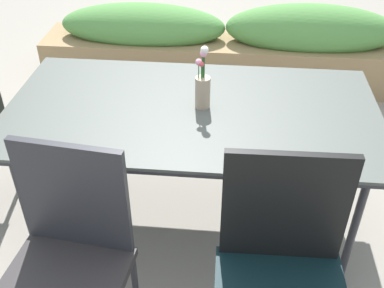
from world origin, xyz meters
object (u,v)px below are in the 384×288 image
Objects in this scene: dining_table at (192,115)px; flower_vase at (203,87)px; chair_near_left at (67,255)px; chair_near_right at (282,271)px; planter_box at (227,46)px.

flower_vase is at bearing 21.30° from dining_table.
flower_vase is (0.45, 0.82, 0.30)m from chair_near_left.
chair_near_right is at bearing -66.09° from flower_vase.
dining_table is 0.90m from chair_near_right.
dining_table is 1.86× the size of chair_near_left.
chair_near_right is 0.94m from flower_vase.
flower_vase is at bearing -92.76° from planter_box.
flower_vase is at bearing -112.46° from chair_near_left.
chair_near_left is 2.55m from planter_box.
chair_near_left is at bearing -118.86° from flower_vase.
flower_vase is 0.10× the size of planter_box.
flower_vase is (0.05, 0.02, 0.15)m from dining_table.
chair_near_right is 2.51m from planter_box.
chair_near_right is 0.33× the size of planter_box.
chair_near_right reaches higher than dining_table.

